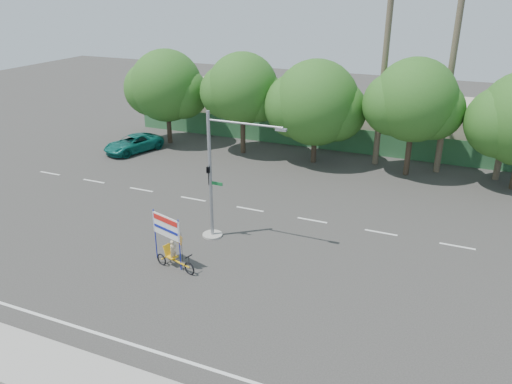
% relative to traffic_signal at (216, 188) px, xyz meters
% --- Properties ---
extents(ground, '(120.00, 120.00, 0.00)m').
position_rel_traffic_signal_xyz_m(ground, '(2.20, -3.98, -2.92)').
color(ground, '#33302D').
rests_on(ground, ground).
extents(fence, '(38.00, 0.08, 2.00)m').
position_rel_traffic_signal_xyz_m(fence, '(2.20, 17.52, -1.92)').
color(fence, '#336B3D').
rests_on(fence, ground).
extents(building_left, '(12.00, 8.00, 4.00)m').
position_rel_traffic_signal_xyz_m(building_left, '(-7.80, 22.02, -0.92)').
color(building_left, '#BDAF96').
rests_on(building_left, ground).
extents(building_right, '(14.00, 8.00, 3.60)m').
position_rel_traffic_signal_xyz_m(building_right, '(10.20, 22.02, -1.12)').
color(building_right, '#BDAF96').
rests_on(building_right, ground).
extents(tree_far_left, '(7.14, 6.00, 7.96)m').
position_rel_traffic_signal_xyz_m(tree_far_left, '(-11.85, 14.02, 1.84)').
color(tree_far_left, '#473828').
rests_on(tree_far_left, ground).
extents(tree_left, '(6.66, 5.60, 8.07)m').
position_rel_traffic_signal_xyz_m(tree_left, '(-4.85, 14.02, 2.14)').
color(tree_left, '#473828').
rests_on(tree_left, ground).
extents(tree_center, '(7.62, 6.40, 7.85)m').
position_rel_traffic_signal_xyz_m(tree_center, '(1.14, 14.02, 1.55)').
color(tree_center, '#473828').
rests_on(tree_center, ground).
extents(tree_right, '(6.90, 5.80, 8.36)m').
position_rel_traffic_signal_xyz_m(tree_right, '(8.15, 14.02, 2.32)').
color(tree_right, '#473828').
rests_on(tree_right, ground).
extents(palm_tall, '(3.73, 3.79, 17.45)m').
position_rel_traffic_signal_xyz_m(palm_tall, '(10.20, 15.52, 7.55)').
color(palm_tall, '#70604C').
rests_on(palm_tall, ground).
extents(palm_short, '(3.73, 3.79, 14.45)m').
position_rel_traffic_signal_xyz_m(palm_short, '(5.70, 15.52, 5.94)').
color(palm_short, '#70604C').
rests_on(palm_short, ground).
extents(traffic_signal, '(4.72, 1.10, 7.00)m').
position_rel_traffic_signal_xyz_m(traffic_signal, '(0.00, 0.00, 0.00)').
color(traffic_signal, gray).
rests_on(traffic_signal, ground).
extents(trike_billboard, '(2.68, 1.12, 2.74)m').
position_rel_traffic_signal_xyz_m(trike_billboard, '(-0.66, -3.55, -1.82)').
color(trike_billboard, black).
rests_on(trike_billboard, ground).
extents(pickup_truck, '(3.80, 5.43, 1.38)m').
position_rel_traffic_signal_xyz_m(pickup_truck, '(-13.19, 10.68, -2.23)').
color(pickup_truck, '#0E6256').
rests_on(pickup_truck, ground).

